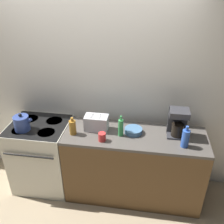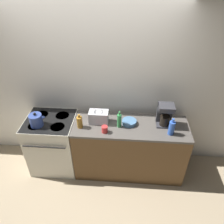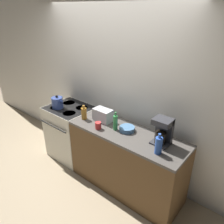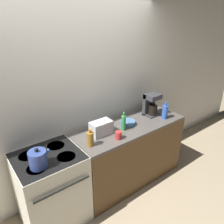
% 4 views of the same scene
% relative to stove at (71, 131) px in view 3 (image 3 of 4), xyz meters
% --- Properties ---
extents(ground_plane, '(12.00, 12.00, 0.00)m').
position_rel_stove_xyz_m(ground_plane, '(0.61, -0.32, -0.48)').
color(ground_plane, tan).
extents(wall_back, '(8.00, 0.05, 2.60)m').
position_rel_stove_xyz_m(wall_back, '(0.61, 0.38, 0.82)').
color(wall_back, silver).
rests_on(wall_back, ground_plane).
extents(stove, '(0.72, 0.68, 0.93)m').
position_rel_stove_xyz_m(stove, '(0.00, 0.00, 0.00)').
color(stove, silver).
rests_on(stove, ground_plane).
extents(counter_block, '(1.66, 0.58, 0.93)m').
position_rel_stove_xyz_m(counter_block, '(1.20, -0.03, -0.01)').
color(counter_block, brown).
rests_on(counter_block, ground_plane).
extents(kettle, '(0.23, 0.18, 0.22)m').
position_rel_stove_xyz_m(kettle, '(-0.13, -0.12, 0.55)').
color(kettle, '#33478C').
rests_on(kettle, stove).
extents(toaster, '(0.28, 0.16, 0.18)m').
position_rel_stove_xyz_m(toaster, '(0.74, 0.02, 0.55)').
color(toaster, '#BCBCC1').
rests_on(toaster, counter_block).
extents(coffee_maker, '(0.21, 0.19, 0.33)m').
position_rel_stove_xyz_m(coffee_maker, '(1.67, 0.05, 0.63)').
color(coffee_maker, '#333338').
rests_on(coffee_maker, counter_block).
extents(bottle_blue, '(0.08, 0.08, 0.25)m').
position_rel_stove_xyz_m(bottle_blue, '(1.74, -0.17, 0.56)').
color(bottle_blue, '#2D56B7').
rests_on(bottle_blue, counter_block).
extents(bottle_amber, '(0.08, 0.08, 0.22)m').
position_rel_stove_xyz_m(bottle_amber, '(0.49, -0.12, 0.54)').
color(bottle_amber, '#9E6B23').
rests_on(bottle_amber, counter_block).
extents(bottle_green, '(0.06, 0.06, 0.26)m').
position_rel_stove_xyz_m(bottle_green, '(1.04, -0.06, 0.56)').
color(bottle_green, '#338C47').
rests_on(bottle_green, counter_block).
extents(cup_red, '(0.08, 0.08, 0.10)m').
position_rel_stove_xyz_m(cup_red, '(0.84, -0.20, 0.50)').
color(cup_red, red).
rests_on(cup_red, counter_block).
extents(bowl, '(0.21, 0.21, 0.06)m').
position_rel_stove_xyz_m(bowl, '(1.18, 0.01, 0.48)').
color(bowl, teal).
rests_on(bowl, counter_block).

